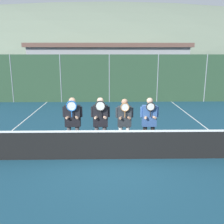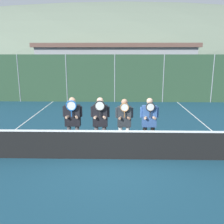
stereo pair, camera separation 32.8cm
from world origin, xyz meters
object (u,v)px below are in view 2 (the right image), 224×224
at_px(player_center_right, 124,121).
at_px(car_left_of_center, 111,83).
at_px(player_center_left, 100,120).
at_px(player_rightmost, 149,121).
at_px(car_center, 181,84).
at_px(car_far_left, 39,83).
at_px(player_leftmost, 73,119).

xyz_separation_m(player_center_right, car_left_of_center, (-0.72, 10.98, -0.07)).
bearing_deg(player_center_left, player_rightmost, 0.09).
distance_m(car_left_of_center, car_center, 5.20).
bearing_deg(player_center_left, player_center_right, 5.21).
height_order(player_center_right, car_center, car_center).
xyz_separation_m(player_center_left, car_far_left, (-5.37, 11.03, -0.10)).
xyz_separation_m(player_center_right, car_far_left, (-6.13, 10.96, -0.06)).
bearing_deg(car_center, player_rightmost, -108.61).
bearing_deg(player_center_right, car_center, 67.70).
xyz_separation_m(player_leftmost, player_center_left, (0.87, -0.00, -0.01)).
distance_m(player_center_left, player_rightmost, 1.54).
relative_size(player_center_right, car_center, 0.40).
distance_m(player_leftmost, player_center_left, 0.87).
bearing_deg(car_center, player_leftmost, -119.09).
height_order(player_leftmost, player_center_right, player_leftmost).
distance_m(player_rightmost, car_left_of_center, 11.15).
height_order(player_rightmost, car_left_of_center, car_left_of_center).
bearing_deg(car_center, car_left_of_center, 179.27).
xyz_separation_m(player_center_left, player_rightmost, (1.54, 0.00, -0.02)).
bearing_deg(player_center_right, player_rightmost, -4.91).
distance_m(player_rightmost, car_center, 11.59).
height_order(player_leftmost, car_center, player_leftmost).
bearing_deg(player_center_left, player_leftmost, 179.74).
height_order(player_center_right, car_far_left, car_far_left).
xyz_separation_m(player_leftmost, player_center_right, (1.63, 0.07, -0.05)).
bearing_deg(player_leftmost, car_center, 60.91).
bearing_deg(car_far_left, player_center_left, -64.03).
distance_m(player_center_left, car_center, 12.17).
relative_size(player_leftmost, car_center, 0.41).
height_order(player_rightmost, car_far_left, car_far_left).
xyz_separation_m(player_rightmost, car_center, (3.70, 10.98, -0.14)).
xyz_separation_m(car_left_of_center, car_center, (5.19, -0.07, -0.05)).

